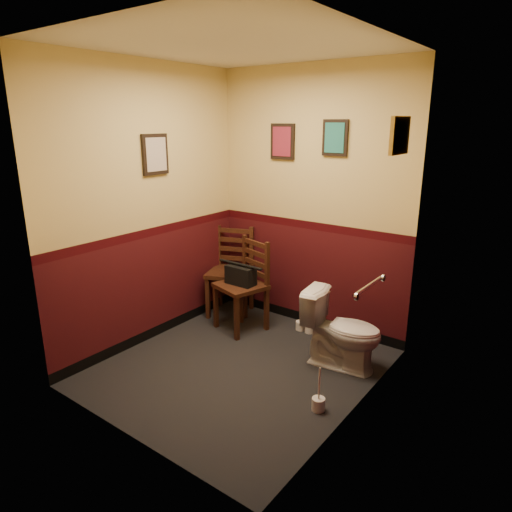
{
  "coord_description": "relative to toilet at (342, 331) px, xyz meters",
  "views": [
    {
      "loc": [
        2.32,
        -2.87,
        2.16
      ],
      "look_at": [
        0.0,
        0.25,
        1.0
      ],
      "focal_mm": 32.0,
      "sensor_mm": 36.0,
      "label": 1
    }
  ],
  "objects": [
    {
      "name": "floor",
      "position": [
        -0.72,
        -0.58,
        -0.35
      ],
      "size": [
        2.2,
        2.4,
        0.0
      ],
      "primitive_type": "cube",
      "color": "black",
      "rests_on": "ground"
    },
    {
      "name": "wall_front",
      "position": [
        -0.72,
        -1.78,
        1.0
      ],
      "size": [
        2.2,
        0.0,
        2.7
      ],
      "primitive_type": "cube",
      "rotation": [
        -1.57,
        0.0,
        0.0
      ],
      "color": "#3D0D12",
      "rests_on": "ground"
    },
    {
      "name": "toilet_brush",
      "position": [
        0.17,
        -0.71,
        -0.29
      ],
      "size": [
        0.1,
        0.1,
        0.37
      ],
      "color": "silver",
      "rests_on": "floor"
    },
    {
      "name": "handbag",
      "position": [
        -1.22,
        0.07,
        0.26
      ],
      "size": [
        0.32,
        0.16,
        0.23
      ],
      "rotation": [
        0.0,
        0.0,
        -0.01
      ],
      "color": "black",
      "rests_on": "chair_right"
    },
    {
      "name": "wall_back",
      "position": [
        -0.72,
        0.62,
        1.0
      ],
      "size": [
        2.2,
        0.0,
        2.7
      ],
      "primitive_type": "cube",
      "rotation": [
        1.57,
        0.0,
        0.0
      ],
      "color": "#3D0D12",
      "rests_on": "ground"
    },
    {
      "name": "framed_print_left",
      "position": [
        -1.8,
        -0.48,
        1.5
      ],
      "size": [
        0.04,
        0.3,
        0.38
      ],
      "color": "black",
      "rests_on": "wall_left"
    },
    {
      "name": "chair_left",
      "position": [
        -1.59,
        0.36,
        0.15
      ],
      "size": [
        0.6,
        0.6,
        1.0
      ],
      "rotation": [
        0.0,
        0.0,
        0.37
      ],
      "color": "#452214",
      "rests_on": "floor"
    },
    {
      "name": "chair_right",
      "position": [
        -1.21,
        0.11,
        0.14
      ],
      "size": [
        0.56,
        0.56,
        0.97
      ],
      "rotation": [
        0.0,
        0.0,
        -0.27
      ],
      "color": "#452214",
      "rests_on": "floor"
    },
    {
      "name": "toilet",
      "position": [
        0.0,
        0.0,
        0.0
      ],
      "size": [
        0.76,
        0.49,
        0.7
      ],
      "primitive_type": "imported",
      "rotation": [
        0.0,
        0.0,
        1.7
      ],
      "color": "white",
      "rests_on": "floor"
    },
    {
      "name": "grab_bar",
      "position": [
        0.35,
        -0.33,
        0.6
      ],
      "size": [
        0.05,
        0.56,
        0.06
      ],
      "color": "silver",
      "rests_on": "wall_right"
    },
    {
      "name": "framed_print_back_a",
      "position": [
        -1.07,
        0.6,
        1.6
      ],
      "size": [
        0.28,
        0.04,
        0.36
      ],
      "color": "black",
      "rests_on": "wall_back"
    },
    {
      "name": "tp_stack",
      "position": [
        -0.63,
        0.42,
        -0.23
      ],
      "size": [
        0.22,
        0.13,
        0.28
      ],
      "color": "silver",
      "rests_on": "floor"
    },
    {
      "name": "framed_print_right",
      "position": [
        0.36,
        0.02,
        1.7
      ],
      "size": [
        0.04,
        0.34,
        0.28
      ],
      "color": "olive",
      "rests_on": "wall_right"
    },
    {
      "name": "wall_left",
      "position": [
        -1.82,
        -0.58,
        1.0
      ],
      "size": [
        0.0,
        2.4,
        2.7
      ],
      "primitive_type": "cube",
      "rotation": [
        1.57,
        0.0,
        1.57
      ],
      "color": "#3D0D12",
      "rests_on": "ground"
    },
    {
      "name": "ceiling",
      "position": [
        -0.72,
        -0.58,
        2.35
      ],
      "size": [
        2.2,
        2.4,
        0.0
      ],
      "primitive_type": "cube",
      "rotation": [
        3.14,
        0.0,
        0.0
      ],
      "color": "silver",
      "rests_on": "ground"
    },
    {
      "name": "framed_print_back_b",
      "position": [
        -0.47,
        0.6,
        1.65
      ],
      "size": [
        0.26,
        0.04,
        0.34
      ],
      "color": "black",
      "rests_on": "wall_back"
    },
    {
      "name": "wall_right",
      "position": [
        0.38,
        -0.58,
        1.0
      ],
      "size": [
        0.0,
        2.4,
        2.7
      ],
      "primitive_type": "cube",
      "rotation": [
        1.57,
        0.0,
        -1.57
      ],
      "color": "#3D0D12",
      "rests_on": "ground"
    }
  ]
}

